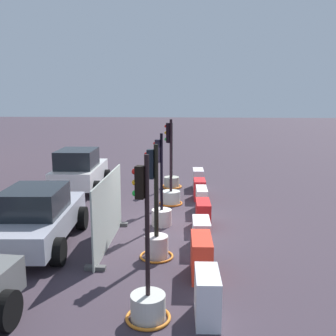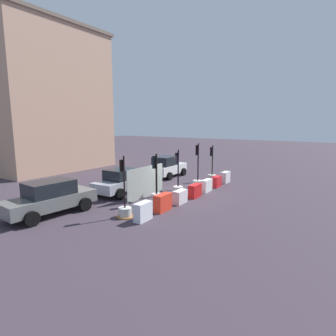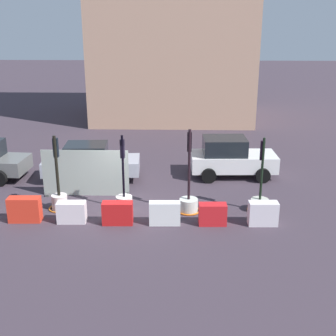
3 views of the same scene
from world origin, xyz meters
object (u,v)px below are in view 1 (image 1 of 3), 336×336
Objects in this scene: construction_barrier_4 at (202,200)px; construction_barrier_0 at (207,296)px; traffic_light_1 at (156,236)px; traffic_light_2 at (161,209)px; construction_barrier_3 at (203,214)px; traffic_light_3 at (171,192)px; construction_barrier_2 at (201,233)px; car_white_van at (79,170)px; construction_barrier_1 at (201,257)px; construction_barrier_6 at (198,179)px; car_silver_hatchback at (38,217)px; traffic_light_0 at (147,296)px; traffic_light_4 at (171,178)px; construction_barrier_5 at (200,189)px.

construction_barrier_0 is at bearing 179.61° from construction_barrier_4.
traffic_light_2 reaches higher than traffic_light_1.
construction_barrier_0 is at bearing 179.37° from construction_barrier_3.
traffic_light_3 is 3.10× the size of construction_barrier_2.
car_white_van is (1.98, 4.05, 0.41)m from traffic_light_3.
car_white_van is (7.88, 5.08, 0.43)m from construction_barrier_1.
construction_barrier_4 is at bearing -118.70° from car_white_van.
traffic_light_2 reaches higher than construction_barrier_6.
traffic_light_3 is 2.76× the size of construction_barrier_1.
construction_barrier_4 is at bearing -127.07° from traffic_light_3.
construction_barrier_4 is at bearing -16.90° from traffic_light_1.
traffic_light_0 is at bearing -135.08° from car_silver_hatchback.
traffic_light_3 is 0.81× the size of car_white_van.
construction_barrier_0 is (-2.72, -1.19, -0.12)m from traffic_light_1.
construction_barrier_0 reaches higher than construction_barrier_3.
traffic_light_4 is 0.73× the size of car_white_van.
car_silver_hatchback reaches higher than construction_barrier_5.
construction_barrier_2 is 1.66m from construction_barrier_3.
car_white_van is at bearing 41.20° from traffic_light_2.
construction_barrier_5 is at bearing -7.28° from traffic_light_0.
construction_barrier_0 is at bearing -179.85° from construction_barrier_6.
construction_barrier_6 is (1.78, 0.03, 0.04)m from construction_barrier_5.
construction_barrier_0 is 0.91× the size of construction_barrier_3.
traffic_light_3 is at bearing 24.39° from construction_barrier_3.
traffic_light_0 reaches higher than construction_barrier_4.
car_silver_hatchback is (-7.05, 3.25, 0.39)m from traffic_light_4.
traffic_light_2 reaches higher than construction_barrier_4.
traffic_light_0 is 2.95× the size of construction_barrier_6.
construction_barrier_1 is 8.51m from construction_barrier_6.
construction_barrier_5 is 0.23× the size of car_silver_hatchback.
traffic_light_0 is 0.78× the size of car_white_van.
traffic_light_3 reaches higher than construction_barrier_2.
traffic_light_4 reaches higher than car_silver_hatchback.
traffic_light_2 reaches higher than car_white_van.
traffic_light_2 reaches higher than traffic_light_4.
traffic_light_1 is (2.80, 0.10, 0.11)m from traffic_light_0.
construction_barrier_6 is (7.55, -1.17, -0.15)m from traffic_light_1.
construction_barrier_0 is 0.97× the size of construction_barrier_2.
construction_barrier_3 is 0.28× the size of car_white_van.
construction_barrier_6 is (5.15, 0.08, 0.02)m from construction_barrier_3.
traffic_light_4 is 2.64× the size of construction_barrier_3.
construction_barrier_1 is at bearing -147.21° from car_white_van.
construction_barrier_0 is 5.12m from construction_barrier_3.
construction_barrier_1 is at bearing 177.87° from construction_barrier_3.
traffic_light_4 is 2.48× the size of construction_barrier_1.
traffic_light_0 reaches higher than construction_barrier_2.
construction_barrier_5 is 6.86m from car_silver_hatchback.
traffic_light_0 reaches higher than car_white_van.
traffic_light_2 reaches higher than construction_barrier_0.
car_white_van reaches higher than construction_barrier_2.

